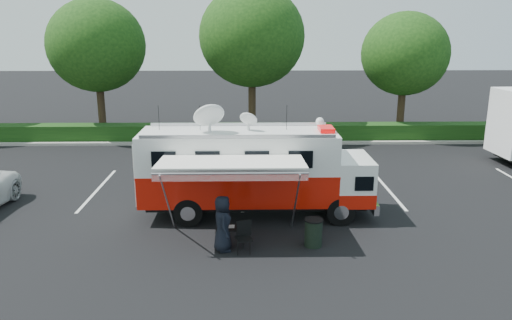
# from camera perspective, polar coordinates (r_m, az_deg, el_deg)

# --- Properties ---
(ground_plane) EXTENTS (120.00, 120.00, 0.00)m
(ground_plane) POSITION_cam_1_polar(r_m,az_deg,el_deg) (17.94, 0.03, -6.29)
(ground_plane) COLOR black
(ground_plane) RESTS_ON ground
(back_border) EXTENTS (60.00, 6.14, 8.87)m
(back_border) POSITION_cam_1_polar(r_m,az_deg,el_deg) (29.68, 1.80, 12.11)
(back_border) COLOR #9E998E
(back_border) RESTS_ON ground_plane
(stall_lines) EXTENTS (24.12, 5.50, 0.01)m
(stall_lines) POSITION_cam_1_polar(r_m,az_deg,el_deg) (20.76, -1.51, -3.27)
(stall_lines) COLOR silver
(stall_lines) RESTS_ON ground_plane
(command_truck) EXTENTS (8.12, 2.23, 3.90)m
(command_truck) POSITION_cam_1_polar(r_m,az_deg,el_deg) (17.40, -0.20, -1.17)
(command_truck) COLOR black
(command_truck) RESTS_ON ground_plane
(awning) EXTENTS (4.43, 2.31, 2.68)m
(awning) POSITION_cam_1_polar(r_m,az_deg,el_deg) (14.94, -2.85, -0.60)
(awning) COLOR white
(awning) RESTS_ON ground_plane
(person) EXTENTS (0.66, 0.91, 1.72)m
(person) POSITION_cam_1_polar(r_m,az_deg,el_deg) (15.31, -3.77, -10.23)
(person) COLOR black
(person) RESTS_ON ground_plane
(folding_table) EXTENTS (0.78, 0.57, 0.63)m
(folding_table) POSITION_cam_1_polar(r_m,az_deg,el_deg) (15.30, -2.66, -7.83)
(folding_table) COLOR black
(folding_table) RESTS_ON ground_plane
(folding_chair) EXTENTS (0.56, 0.59, 0.95)m
(folding_chair) POSITION_cam_1_polar(r_m,az_deg,el_deg) (14.98, -1.40, -8.42)
(folding_chair) COLOR black
(folding_chair) RESTS_ON ground_plane
(trash_bin) EXTENTS (0.58, 0.58, 0.87)m
(trash_bin) POSITION_cam_1_polar(r_m,az_deg,el_deg) (15.48, 6.57, -8.23)
(trash_bin) COLOR black
(trash_bin) RESTS_ON ground_plane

